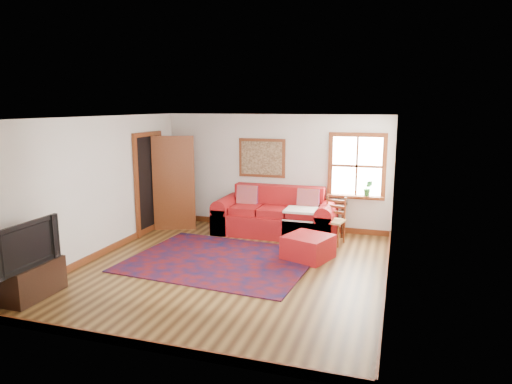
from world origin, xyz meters
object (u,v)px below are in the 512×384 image
(side_table, at_px, (332,209))
(media_cabinet, at_px, (33,280))
(red_leather_sofa, at_px, (276,218))
(red_ottoman, at_px, (308,247))
(ladder_back_chair, at_px, (334,219))

(side_table, xyz_separation_m, media_cabinet, (-3.59, -4.47, -0.30))
(red_leather_sofa, height_order, red_ottoman, red_leather_sofa)
(side_table, bearing_deg, ladder_back_chair, -79.59)
(side_table, bearing_deg, media_cabinet, -128.71)
(red_leather_sofa, relative_size, red_ottoman, 3.41)
(red_leather_sofa, height_order, side_table, red_leather_sofa)
(red_leather_sofa, height_order, ladder_back_chair, red_leather_sofa)
(red_ottoman, bearing_deg, red_leather_sofa, 144.29)
(red_ottoman, height_order, media_cabinet, media_cabinet)
(red_ottoman, xyz_separation_m, side_table, (0.18, 1.66, 0.34))
(red_leather_sofa, distance_m, media_cabinet, 4.86)
(red_leather_sofa, distance_m, ladder_back_chair, 1.32)
(ladder_back_chair, xyz_separation_m, media_cabinet, (-3.69, -3.88, -0.25))
(red_leather_sofa, xyz_separation_m, red_ottoman, (0.97, -1.40, -0.12))
(side_table, relative_size, media_cabinet, 0.74)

